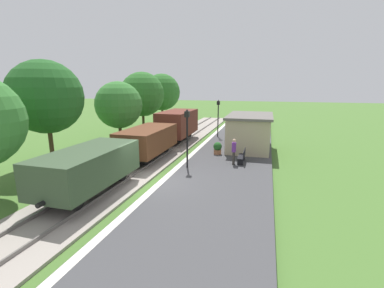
# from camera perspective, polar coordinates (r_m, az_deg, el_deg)

# --- Properties ---
(ground_plane) EXTENTS (160.00, 160.00, 0.00)m
(ground_plane) POSITION_cam_1_polar(r_m,az_deg,el_deg) (14.72, -8.17, -8.91)
(ground_plane) COLOR #47702D
(platform_slab) EXTENTS (6.00, 60.00, 0.25)m
(platform_slab) POSITION_cam_1_polar(r_m,az_deg,el_deg) (13.76, 4.28, -9.83)
(platform_slab) COLOR #424244
(platform_slab) RESTS_ON ground
(platform_edge_stripe) EXTENTS (0.36, 60.00, 0.01)m
(platform_edge_stripe) POSITION_cam_1_polar(r_m,az_deg,el_deg) (14.48, -6.74, -8.16)
(platform_edge_stripe) COLOR silver
(platform_edge_stripe) RESTS_ON platform_slab
(track_ballast) EXTENTS (3.80, 60.00, 0.12)m
(track_ballast) POSITION_cam_1_polar(r_m,az_deg,el_deg) (15.78, -16.24, -7.57)
(track_ballast) COLOR #9E9389
(track_ballast) RESTS_ON ground
(rail_near) EXTENTS (0.07, 60.00, 0.14)m
(rail_near) POSITION_cam_1_polar(r_m,az_deg,el_deg) (15.38, -13.97, -7.45)
(rail_near) COLOR slate
(rail_near) RESTS_ON track_ballast
(rail_far) EXTENTS (0.07, 60.00, 0.14)m
(rail_far) POSITION_cam_1_polar(r_m,az_deg,el_deg) (16.12, -18.46, -6.80)
(rail_far) COLOR slate
(rail_far) RESTS_ON track_ballast
(freight_train) EXTENTS (2.50, 19.40, 2.72)m
(freight_train) POSITION_cam_1_polar(r_m,az_deg,el_deg) (19.65, -8.81, 1.12)
(freight_train) COLOR #384C33
(freight_train) RESTS_ON rail_near
(station_hut) EXTENTS (3.50, 5.80, 2.78)m
(station_hut) POSITION_cam_1_polar(r_m,az_deg,el_deg) (22.14, 12.28, 2.65)
(station_hut) COLOR tan
(station_hut) RESTS_ON platform_slab
(bench_near_hut) EXTENTS (0.42, 1.50, 0.91)m
(bench_near_hut) POSITION_cam_1_polar(r_m,az_deg,el_deg) (18.03, 10.79, -2.56)
(bench_near_hut) COLOR black
(bench_near_hut) RESTS_ON platform_slab
(person_waiting) EXTENTS (0.24, 0.38, 1.71)m
(person_waiting) POSITION_cam_1_polar(r_m,az_deg,el_deg) (17.48, 9.00, -1.40)
(person_waiting) COLOR #38332D
(person_waiting) RESTS_ON platform_slab
(potted_planter) EXTENTS (0.64, 0.64, 0.92)m
(potted_planter) POSITION_cam_1_polar(r_m,az_deg,el_deg) (20.04, 5.52, -0.86)
(potted_planter) COLOR #9E6642
(potted_planter) RESTS_ON platform_slab
(lamp_post_near) EXTENTS (0.28, 0.28, 3.70)m
(lamp_post_near) POSITION_cam_1_polar(r_m,az_deg,el_deg) (16.27, -1.06, 3.53)
(lamp_post_near) COLOR black
(lamp_post_near) RESTS_ON platform_slab
(lamp_post_far) EXTENTS (0.28, 0.28, 3.70)m
(lamp_post_far) POSITION_cam_1_polar(r_m,az_deg,el_deg) (26.54, 5.66, 6.99)
(lamp_post_far) COLOR black
(lamp_post_far) RESTS_ON platform_slab
(tree_trackside_mid) EXTENTS (4.68, 4.68, 6.95)m
(tree_trackside_mid) POSITION_cam_1_polar(r_m,az_deg,el_deg) (19.59, -28.96, 8.82)
(tree_trackside_mid) COLOR #4C3823
(tree_trackside_mid) RESTS_ON ground
(tree_trackside_far) EXTENTS (3.98, 3.98, 5.69)m
(tree_trackside_far) POSITION_cam_1_polar(r_m,az_deg,el_deg) (23.64, -15.50, 8.08)
(tree_trackside_far) COLOR #4C3823
(tree_trackside_far) RESTS_ON ground
(tree_field_left) EXTENTS (4.80, 4.80, 6.77)m
(tree_field_left) POSITION_cam_1_polar(r_m,az_deg,el_deg) (29.90, -10.64, 10.46)
(tree_field_left) COLOR #4C3823
(tree_field_left) RESTS_ON ground
(tree_field_distant) EXTENTS (4.77, 4.77, 6.82)m
(tree_field_distant) POSITION_cam_1_polar(r_m,az_deg,el_deg) (35.83, -6.50, 11.03)
(tree_field_distant) COLOR #4C3823
(tree_field_distant) RESTS_ON ground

